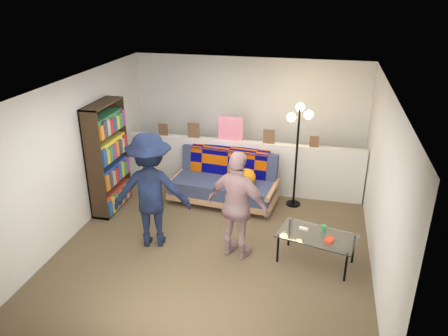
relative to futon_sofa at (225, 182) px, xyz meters
name	(u,v)px	position (x,y,z in m)	size (l,w,h in m)	color
ground	(218,240)	(0.19, -1.31, -0.38)	(5.00, 5.00, 0.00)	brown
room_shell	(225,128)	(0.19, -0.84, 1.29)	(4.60, 5.05, 2.45)	silver
half_wall_ledge	(241,166)	(0.19, 0.49, 0.12)	(4.45, 0.15, 1.00)	silver
ledge_decor	(229,131)	(-0.04, 0.47, 0.80)	(2.97, 0.02, 0.45)	brown
futon_sofa	(225,182)	(0.00, 0.00, 0.00)	(1.96, 1.07, 0.81)	tan
bookshelf	(108,161)	(-1.89, -0.67, 0.50)	(0.31, 0.94, 1.88)	black
coffee_table	(317,237)	(1.67, -1.54, 0.04)	(1.17, 0.83, 0.55)	black
floor_lamp	(298,135)	(1.22, 0.17, 0.92)	(0.42, 0.34, 1.83)	black
person_left	(151,191)	(-0.75, -1.58, 0.50)	(1.14, 0.65, 1.76)	black
person_right	(238,206)	(0.55, -1.62, 0.43)	(0.94, 0.39, 1.61)	pink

